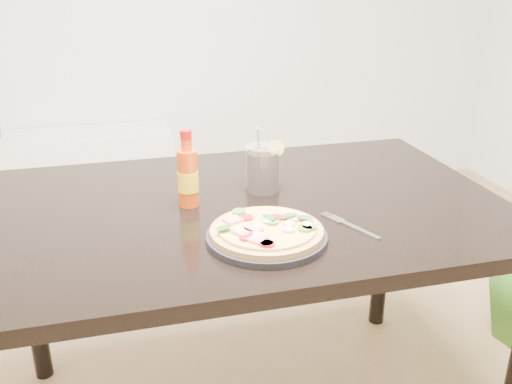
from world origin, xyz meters
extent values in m
cube|color=black|center=(-0.09, 0.34, 0.73)|extent=(1.40, 0.90, 0.04)
cylinder|color=black|center=(-0.73, 0.73, 0.35)|extent=(0.06, 0.06, 0.71)
cylinder|color=black|center=(0.55, 0.73, 0.35)|extent=(0.06, 0.06, 0.71)
cylinder|color=black|center=(-0.09, 0.11, 0.76)|extent=(0.28, 0.28, 0.02)
cylinder|color=tan|center=(-0.09, 0.11, 0.77)|extent=(0.26, 0.26, 0.01)
cylinder|color=#E8B664|center=(-0.09, 0.11, 0.78)|extent=(0.23, 0.23, 0.01)
cube|color=#D78986|center=(-0.13, 0.04, 0.79)|extent=(0.05, 0.05, 0.01)
cube|color=#D78986|center=(-0.16, 0.15, 0.79)|extent=(0.05, 0.05, 0.01)
cube|color=#D78986|center=(-0.13, 0.09, 0.79)|extent=(0.05, 0.05, 0.01)
cube|color=#D78986|center=(-0.01, 0.13, 0.79)|extent=(0.05, 0.05, 0.01)
cube|color=#D78986|center=(-0.15, 0.09, 0.79)|extent=(0.05, 0.05, 0.01)
cylinder|color=#AE1217|center=(-0.15, 0.06, 0.79)|extent=(0.03, 0.03, 0.01)
cylinder|color=#AE1217|center=(-0.11, 0.02, 0.79)|extent=(0.03, 0.03, 0.01)
cylinder|color=#AE1217|center=(-0.12, 0.16, 0.79)|extent=(0.03, 0.03, 0.01)
cylinder|color=#AE1217|center=(-0.06, 0.14, 0.79)|extent=(0.03, 0.03, 0.01)
cylinder|color=#AE1217|center=(-0.11, 0.02, 0.79)|extent=(0.03, 0.03, 0.01)
cylinder|color=#4A7A28|center=(0.00, 0.07, 0.79)|extent=(0.03, 0.03, 0.01)
cylinder|color=#4A7A28|center=(-0.13, 0.20, 0.79)|extent=(0.03, 0.03, 0.01)
cylinder|color=#4A7A28|center=(-0.07, 0.12, 0.79)|extent=(0.03, 0.03, 0.01)
cylinder|color=#4A7A28|center=(-0.01, 0.07, 0.79)|extent=(0.03, 0.03, 0.01)
ellipsoid|color=#EAE9CA|center=(-0.08, 0.13, 0.79)|extent=(0.03, 0.03, 0.01)
ellipsoid|color=#EAE9CA|center=(-0.04, 0.10, 0.79)|extent=(0.03, 0.03, 0.01)
ellipsoid|color=#EAE9CA|center=(-0.05, 0.07, 0.79)|extent=(0.03, 0.03, 0.01)
ellipsoid|color=#EAE9CA|center=(-0.11, 0.11, 0.79)|extent=(0.03, 0.03, 0.01)
ellipsoid|color=#EAE9CA|center=(-0.12, 0.06, 0.79)|extent=(0.03, 0.03, 0.01)
ellipsoid|color=#EAE9CA|center=(0.00, 0.09, 0.79)|extent=(0.03, 0.03, 0.01)
ellipsoid|color=#EAE9CA|center=(-0.16, 0.10, 0.79)|extent=(0.03, 0.03, 0.01)
ellipsoid|color=#17621E|center=(-0.08, 0.14, 0.80)|extent=(0.04, 0.05, 0.00)
ellipsoid|color=#17621E|center=(-0.19, 0.11, 0.80)|extent=(0.05, 0.03, 0.00)
ellipsoid|color=#17621E|center=(-0.03, 0.13, 0.80)|extent=(0.04, 0.03, 0.00)
ellipsoid|color=#17621E|center=(0.01, 0.11, 0.80)|extent=(0.05, 0.04, 0.00)
cylinder|color=#DD460D|center=(-0.23, 0.36, 0.83)|extent=(0.07, 0.07, 0.15)
cylinder|color=yellow|center=(-0.23, 0.36, 0.82)|extent=(0.06, 0.06, 0.05)
cylinder|color=#DD460D|center=(-0.23, 0.36, 0.92)|extent=(0.03, 0.03, 0.03)
cylinder|color=red|center=(-0.23, 0.36, 0.95)|extent=(0.03, 0.03, 0.02)
cylinder|color=black|center=(-0.01, 0.42, 0.81)|extent=(0.09, 0.09, 0.11)
cylinder|color=silver|center=(-0.01, 0.42, 0.82)|extent=(0.10, 0.10, 0.13)
cylinder|color=#F2E059|center=(0.02, 0.40, 0.88)|extent=(0.04, 0.01, 0.04)
cylinder|color=#B2B2B7|center=(-0.02, 0.43, 0.85)|extent=(0.03, 0.06, 0.17)
cube|color=silver|center=(0.15, 0.10, 0.75)|extent=(0.06, 0.12, 0.00)
cube|color=silver|center=(0.11, 0.17, 0.75)|extent=(0.04, 0.05, 0.00)
cube|color=silver|center=(0.09, 0.20, 0.75)|extent=(0.02, 0.03, 0.00)
cube|color=silver|center=(0.10, 0.20, 0.75)|extent=(0.02, 0.03, 0.00)
cube|color=silver|center=(0.10, 0.20, 0.75)|extent=(0.02, 0.03, 0.00)
cube|color=silver|center=(0.11, 0.21, 0.75)|extent=(0.02, 0.03, 0.00)
cube|color=white|center=(-0.80, 2.07, 0.25)|extent=(1.40, 0.34, 0.50)
camera|label=1|loc=(-0.42, -1.04, 1.36)|focal=40.00mm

